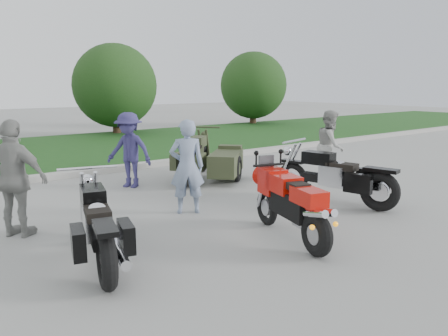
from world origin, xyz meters
TOP-DOWN VIEW (x-y plane):
  - ground at (0.00, 0.00)m, footprint 80.00×80.00m
  - curb at (0.00, 6.00)m, footprint 60.00×0.30m
  - grass_strip at (0.00, 10.15)m, footprint 60.00×8.00m
  - tree_mid_right at (4.00, 13.50)m, footprint 3.60×3.60m
  - tree_far_right at (12.00, 13.50)m, footprint 3.60×3.60m
  - sportbike_red at (0.49, -0.41)m, footprint 0.75×1.99m
  - cruiser_left at (-2.07, 0.45)m, footprint 0.77×2.34m
  - cruiser_right at (2.65, 0.43)m, footprint 0.83×2.47m
  - cruiser_sidecar at (1.96, 3.54)m, footprint 2.21×2.27m
  - person_stripe at (0.06, 1.69)m, footprint 0.72×0.64m
  - person_grey at (4.24, 1.93)m, footprint 1.02×0.98m
  - person_denim at (0.13, 4.14)m, footprint 1.10×1.23m
  - person_back at (-2.61, 2.22)m, footprint 1.00×1.06m

SIDE VIEW (x-z plane):
  - ground at x=0.00m, z-range 0.00..0.00m
  - grass_strip at x=0.00m, z-range 0.00..0.14m
  - curb at x=0.00m, z-range 0.00..0.15m
  - cruiser_sidecar at x=1.96m, z-range -0.03..0.96m
  - cruiser_left at x=-2.07m, z-range 0.01..0.93m
  - cruiser_right at x=2.65m, z-range 0.01..0.98m
  - sportbike_red at x=0.49m, z-range 0.08..1.05m
  - person_grey at x=4.24m, z-range 0.00..1.66m
  - person_denim at x=0.13m, z-range 0.00..1.66m
  - person_stripe at x=0.06m, z-range 0.00..1.67m
  - person_back at x=-2.61m, z-range 0.00..1.76m
  - tree_mid_right at x=4.00m, z-range 0.19..4.19m
  - tree_far_right at x=12.00m, z-range 0.19..4.19m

